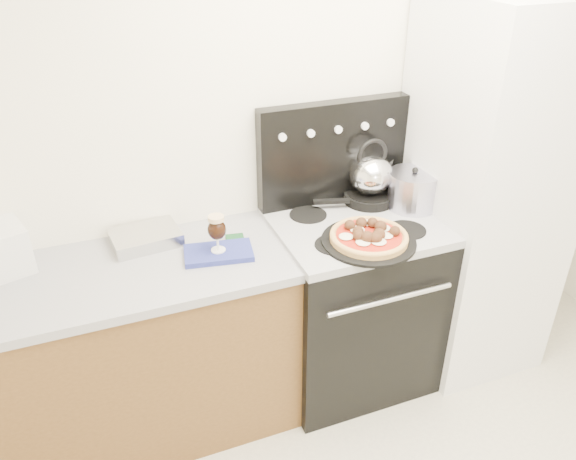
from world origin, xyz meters
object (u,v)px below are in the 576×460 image
stove_body (350,305)px  fridge (483,195)px  beer_glass (217,233)px  stock_pot (413,191)px  base_cabinet (129,358)px  oven_mitt (219,253)px  pizza (369,235)px  skillet (369,197)px  pizza_pan (369,241)px  tea_kettle (371,171)px

stove_body → fridge: 0.87m
beer_glass → stock_pot: beer_glass is taller
base_cabinet → fridge: (1.80, -0.05, 0.52)m
beer_glass → oven_mitt: bearing=0.0°
pizza → skillet: bearing=61.3°
skillet → base_cabinet: bearing=-173.2°
stove_body → pizza_pan: pizza_pan is taller
oven_mitt → tea_kettle: 0.87m
pizza → stock_pot: size_ratio=1.44×
stove_body → tea_kettle: 0.69m
pizza_pan → stock_pot: 0.43m
fridge → pizza: fridge is taller
base_cabinet → oven_mitt: 0.65m
fridge → stock_pot: 0.38m
pizza_pan → skillet: bearing=61.3°
fridge → stove_body: bearing=178.0°
stove_body → beer_glass: bearing=-178.8°
pizza_pan → pizza: (-0.00, 0.00, 0.03)m
pizza → beer_glass: bearing=165.1°
skillet → stove_body: bearing=-132.8°
beer_glass → skillet: beer_glass is taller
pizza → base_cabinet: bearing=169.0°
fridge → beer_glass: bearing=179.5°
beer_glass → skillet: (0.83, 0.19, -0.07)m
stove_body → stock_pot: stock_pot is taller
stock_pot → pizza: bearing=-147.6°
base_cabinet → pizza_pan: pizza_pan is taller
base_cabinet → tea_kettle: 1.43m
base_cabinet → pizza_pan: 1.20m
oven_mitt → pizza: (0.64, -0.17, 0.05)m
stock_pot → beer_glass: bearing=-176.5°
stove_body → oven_mitt: size_ratio=3.03×
fridge → pizza: (-0.73, -0.16, 0.01)m
fridge → skillet: bearing=159.6°
pizza_pan → tea_kettle: bearing=61.3°
skillet → pizza: bearing=-118.7°
tea_kettle → pizza: bearing=-118.3°
base_cabinet → skillet: 1.38m
skillet → pizza_pan: bearing=-118.7°
fridge → pizza: bearing=-167.9°
pizza_pan → skillet: size_ratio=1.64×
oven_mitt → pizza: size_ratio=0.85×
base_cabinet → pizza: pizza is taller
base_cabinet → oven_mitt: size_ratio=4.99×
base_cabinet → beer_glass: 0.73m
pizza → skillet: pizza is taller
skillet → tea_kettle: (-0.00, 0.00, 0.14)m
fridge → beer_glass: 1.37m
stove_body → beer_glass: 0.88m
stove_body → tea_kettle: size_ratio=3.70×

